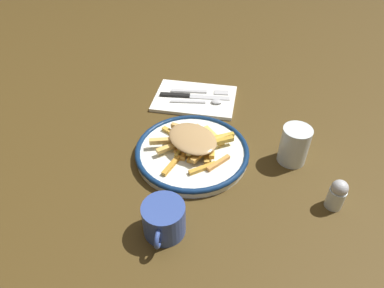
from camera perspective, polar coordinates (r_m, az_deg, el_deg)
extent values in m
plane|color=#463415|center=(0.86, 0.00, -1.96)|extent=(2.60, 2.60, 0.00)
cylinder|color=white|center=(0.85, 0.00, -1.49)|extent=(0.28, 0.28, 0.02)
torus|color=navy|center=(0.85, 0.00, -1.02)|extent=(0.28, 0.28, 0.01)
cube|color=#DBA353|center=(0.88, -1.60, 2.67)|extent=(0.03, 0.06, 0.01)
cube|color=gold|center=(0.84, 0.58, -0.87)|extent=(0.09, 0.03, 0.01)
cube|color=gold|center=(0.80, -3.41, -3.52)|extent=(0.07, 0.03, 0.01)
cube|color=gold|center=(0.80, 1.76, -4.02)|extent=(0.05, 0.06, 0.01)
cube|color=#F3C559|center=(0.88, 3.64, 1.40)|extent=(0.07, 0.06, 0.01)
cube|color=#E7B356|center=(0.83, -3.85, -0.55)|extent=(0.05, 0.06, 0.01)
cube|color=#EBAD46|center=(0.86, 3.46, 0.41)|extent=(0.06, 0.08, 0.01)
cube|color=gold|center=(0.85, -1.44, -0.55)|extent=(0.08, 0.03, 0.01)
cube|color=gold|center=(0.88, 4.73, 1.10)|extent=(0.04, 0.07, 0.01)
cube|color=#DD8D46|center=(0.88, 1.77, 1.22)|extent=(0.06, 0.03, 0.01)
cube|color=#E2BA51|center=(0.88, 1.86, 1.19)|extent=(0.01, 0.06, 0.01)
cube|color=gold|center=(0.89, -2.79, 1.55)|extent=(0.05, 0.08, 0.01)
cube|color=#E4B35C|center=(0.84, -4.60, 0.40)|extent=(0.03, 0.07, 0.01)
cube|color=gold|center=(0.81, 1.54, -1.61)|extent=(0.07, 0.05, 0.01)
cube|color=gold|center=(0.86, -0.16, 0.01)|extent=(0.06, 0.03, 0.01)
cube|color=#E0C45F|center=(0.88, 3.58, 1.05)|extent=(0.03, 0.09, 0.01)
cube|color=gold|center=(0.84, -1.01, -0.93)|extent=(0.07, 0.02, 0.01)
cube|color=gold|center=(0.83, 2.38, -1.53)|extent=(0.07, 0.02, 0.01)
cube|color=#DC8D42|center=(0.81, 4.38, -3.13)|extent=(0.06, 0.05, 0.01)
cube|color=#F5B45D|center=(0.89, -0.25, 2.06)|extent=(0.06, 0.04, 0.01)
cube|color=#DE8C48|center=(0.86, 0.00, 1.08)|extent=(0.08, 0.04, 0.01)
cube|color=gold|center=(0.85, 4.53, 0.40)|extent=(0.05, 0.07, 0.01)
cube|color=gold|center=(0.83, 3.37, -0.33)|extent=(0.07, 0.02, 0.01)
cube|color=gold|center=(0.83, -0.99, -1.68)|extent=(0.03, 0.06, 0.01)
cube|color=#E1BF55|center=(0.84, -0.28, 0.19)|extent=(0.07, 0.01, 0.01)
ellipsoid|color=tan|center=(0.83, -0.02, 0.94)|extent=(0.16, 0.17, 0.02)
cube|color=#2F6734|center=(0.82, -2.12, 0.43)|extent=(0.00, 0.00, 0.00)
cube|color=#22592F|center=(0.82, -0.19, 0.75)|extent=(0.00, 0.00, 0.00)
cube|color=#2F682B|center=(0.83, -0.16, 1.20)|extent=(0.00, 0.00, 0.00)
cube|color=#2A602A|center=(0.85, -2.17, 2.15)|extent=(0.00, 0.00, 0.00)
cube|color=#2E5821|center=(0.82, 1.05, 0.50)|extent=(0.00, 0.00, 0.00)
cube|color=white|center=(1.05, 0.47, 7.49)|extent=(0.17, 0.24, 0.01)
cube|color=silver|center=(1.07, -0.49, 8.70)|extent=(0.02, 0.11, 0.01)
cube|color=silver|center=(1.07, 4.87, 8.43)|extent=(0.03, 0.05, 0.00)
cube|color=black|center=(1.05, -2.82, 8.07)|extent=(0.02, 0.09, 0.01)
cube|color=silver|center=(1.04, 2.95, 7.65)|extent=(0.03, 0.12, 0.00)
cube|color=silver|center=(1.02, -0.67, 7.00)|extent=(0.02, 0.10, 0.00)
ellipsoid|color=silver|center=(1.02, 4.07, 6.98)|extent=(0.03, 0.03, 0.01)
cylinder|color=silver|center=(0.85, 16.52, -0.18)|extent=(0.07, 0.07, 0.10)
cylinder|color=#334C9A|center=(0.69, -4.64, -12.21)|extent=(0.08, 0.08, 0.07)
torus|color=#334C9A|center=(0.66, -5.57, -15.20)|extent=(0.04, 0.01, 0.04)
cylinder|color=silver|center=(0.79, 22.57, -8.24)|extent=(0.04, 0.04, 0.05)
sphere|color=#B7BABF|center=(0.77, 23.18, -6.66)|extent=(0.03, 0.03, 0.03)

